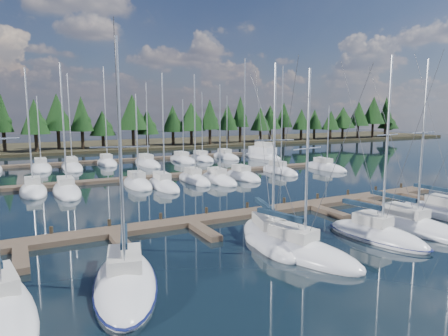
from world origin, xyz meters
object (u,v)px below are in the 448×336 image
front_sailboat_0 (1,305)px  front_sailboat_5 (410,226)px  motor_yacht_right (262,155)px  main_dock (257,214)px  front_sailboat_2 (298,250)px  front_sailboat_1 (125,282)px  front_sailboat_3 (270,237)px  front_sailboat_4 (376,235)px

front_sailboat_0 → front_sailboat_5: 27.23m
motor_yacht_right → main_dock: bearing=-123.7°
front_sailboat_2 → motor_yacht_right: front_sailboat_2 is taller
front_sailboat_5 → motor_yacht_right: 46.40m
front_sailboat_5 → front_sailboat_1: bearing=179.9°
front_sailboat_1 → front_sailboat_3: bearing=13.4°
front_sailboat_2 → front_sailboat_0: bearing=178.3°
front_sailboat_4 → front_sailboat_1: bearing=178.3°
front_sailboat_4 → front_sailboat_2: bearing=178.9°
motor_yacht_right → front_sailboat_0: bearing=-134.2°
front_sailboat_3 → front_sailboat_5: (11.04, -2.57, 0.00)m
main_dock → front_sailboat_4: size_ratio=3.31×
front_sailboat_4 → front_sailboat_5: bearing=6.5°
motor_yacht_right → front_sailboat_1: bearing=-130.2°
front_sailboat_5 → motor_yacht_right: bearing=70.8°
front_sailboat_2 → front_sailboat_3: 2.92m
front_sailboat_0 → motor_yacht_right: 60.94m
main_dock → front_sailboat_2: size_ratio=3.61×
front_sailboat_3 → front_sailboat_5: size_ratio=0.95×
front_sailboat_3 → front_sailboat_2: bearing=-87.9°
front_sailboat_3 → front_sailboat_4: (6.87, -3.05, 0.01)m
main_dock → front_sailboat_2: (-2.58, -8.82, 0.07)m
front_sailboat_2 → front_sailboat_3: (-0.10, 2.92, 0.00)m
motor_yacht_right → front_sailboat_5: bearing=-109.2°
main_dock → front_sailboat_2: 9.19m
front_sailboat_2 → front_sailboat_5: front_sailboat_5 is taller
main_dock → front_sailboat_1: bearing=-147.7°
front_sailboat_2 → front_sailboat_4: size_ratio=0.91×
front_sailboat_1 → front_sailboat_4: (17.50, -0.52, 0.02)m
front_sailboat_1 → motor_yacht_right: (36.93, 43.78, 0.27)m
front_sailboat_2 → front_sailboat_1: bearing=177.9°
main_dock → front_sailboat_2: front_sailboat_2 is taller
front_sailboat_1 → front_sailboat_3: (10.63, 2.53, 0.01)m
main_dock → front_sailboat_3: front_sailboat_3 is taller
front_sailboat_2 → main_dock: bearing=73.7°
front_sailboat_3 → front_sailboat_4: size_ratio=0.96×
front_sailboat_1 → front_sailboat_4: 17.51m
main_dock → front_sailboat_4: 9.88m
front_sailboat_2 → motor_yacht_right: (26.20, 44.17, 0.27)m
front_sailboat_2 → front_sailboat_4: 6.77m
front_sailboat_3 → front_sailboat_4: bearing=-23.9°
main_dock → front_sailboat_1: (-13.31, -8.42, 0.07)m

